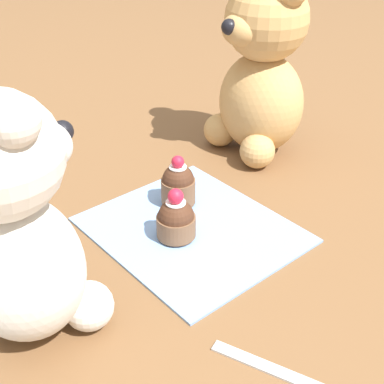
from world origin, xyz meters
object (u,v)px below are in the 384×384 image
Objects in this scene: teddy_bear_cream at (16,225)px; cupcake_near_tan_bear at (178,184)px; cupcake_near_cream_bear at (176,219)px; teaspoon at (270,367)px; teddy_bear_tan at (261,70)px.

cupcake_near_tan_bear is (0.07, -0.24, -0.09)m from teddy_bear_cream.
teddy_bear_cream reaches higher than cupcake_near_cream_bear.
teddy_bear_cream is 3.95× the size of cupcake_near_cream_bear.
cupcake_near_tan_bear reaches higher than teaspoon.
teddy_bear_tan is 0.28m from cupcake_near_cream_bear.
teddy_bear_cream is at bearing 94.91° from cupcake_near_cream_bear.
teddy_bear_tan reaches higher than teaspoon.
teddy_bear_tan reaches higher than teddy_bear_cream.
teddy_bear_cream is 0.26m from cupcake_near_tan_bear.
teddy_bear_cream is 0.21m from cupcake_near_cream_bear.
cupcake_near_tan_bear is 0.60× the size of teaspoon.
cupcake_near_cream_bear is at bearing -90.65° from teddy_bear_cream.
teddy_bear_cream is 2.24× the size of teaspoon.
teaspoon is at bearing -150.55° from teddy_bear_cream.
cupcake_near_cream_bear is at bearing 138.47° from cupcake_near_tan_bear.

